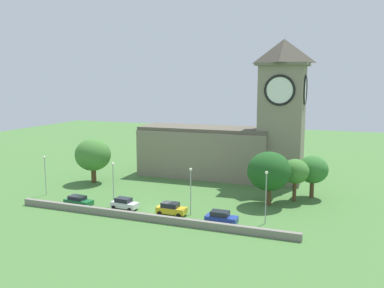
{
  "coord_description": "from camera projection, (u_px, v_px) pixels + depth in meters",
  "views": [
    {
      "loc": [
        25.74,
        -54.83,
        19.33
      ],
      "look_at": [
        1.29,
        9.05,
        8.85
      ],
      "focal_mm": 38.54,
      "sensor_mm": 36.0,
      "label": 1
    }
  ],
  "objects": [
    {
      "name": "ground_plane",
      "position": [
        197.0,
        186.0,
        76.48
      ],
      "size": [
        200.0,
        200.0,
        0.0
      ],
      "primitive_type": "plane",
      "color": "#477538"
    },
    {
      "name": "church",
      "position": [
        235.0,
        135.0,
        81.68
      ],
      "size": [
        33.26,
        10.25,
        27.04
      ],
      "color": "gray",
      "rests_on": "ground"
    },
    {
      "name": "quay_barrier",
      "position": [
        146.0,
        217.0,
        57.49
      ],
      "size": [
        42.44,
        0.7,
        1.0
      ],
      "primitive_type": "cube",
      "color": "gray",
      "rests_on": "ground"
    },
    {
      "name": "car_green",
      "position": [
        78.0,
        201.0,
        64.19
      ],
      "size": [
        4.76,
        2.43,
        1.64
      ],
      "color": "#1E6B38",
      "rests_on": "ground"
    },
    {
      "name": "car_white",
      "position": [
        124.0,
        204.0,
        62.61
      ],
      "size": [
        4.29,
        2.32,
        1.76
      ],
      "color": "silver",
      "rests_on": "ground"
    },
    {
      "name": "car_yellow",
      "position": [
        171.0,
        209.0,
        59.87
      ],
      "size": [
        4.37,
        2.2,
        1.87
      ],
      "color": "gold",
      "rests_on": "ground"
    },
    {
      "name": "car_blue",
      "position": [
        221.0,
        218.0,
        55.92
      ],
      "size": [
        4.37,
        2.17,
        1.87
      ],
      "color": "#233D9E",
      "rests_on": "ground"
    },
    {
      "name": "streetlamp_west_end",
      "position": [
        45.0,
        169.0,
        69.79
      ],
      "size": [
        0.44,
        0.44,
        6.84
      ],
      "color": "#9EA0A5",
      "rests_on": "ground"
    },
    {
      "name": "streetlamp_west_mid",
      "position": [
        113.0,
        177.0,
        63.68
      ],
      "size": [
        0.44,
        0.44,
        6.93
      ],
      "color": "#9EA0A5",
      "rests_on": "ground"
    },
    {
      "name": "streetlamp_central",
      "position": [
        191.0,
        184.0,
        59.4
      ],
      "size": [
        0.44,
        0.44,
        7.0
      ],
      "color": "#9EA0A5",
      "rests_on": "ground"
    },
    {
      "name": "streetlamp_east_mid",
      "position": [
        266.0,
        189.0,
        55.63
      ],
      "size": [
        0.44,
        0.44,
        7.38
      ],
      "color": "#9EA0A5",
      "rests_on": "ground"
    },
    {
      "name": "tree_by_tower",
      "position": [
        93.0,
        155.0,
        78.47
      ],
      "size": [
        6.77,
        6.77,
        8.48
      ],
      "color": "brown",
      "rests_on": "ground"
    },
    {
      "name": "tree_riverside_west",
      "position": [
        269.0,
        171.0,
        64.18
      ],
      "size": [
        6.78,
        6.78,
        8.49
      ],
      "color": "brown",
      "rests_on": "ground"
    },
    {
      "name": "tree_riverside_east",
      "position": [
        313.0,
        170.0,
        68.34
      ],
      "size": [
        5.08,
        5.08,
        7.09
      ],
      "color": "brown",
      "rests_on": "ground"
    },
    {
      "name": "tree_churchyard",
      "position": [
        295.0,
        172.0,
        66.25
      ],
      "size": [
        4.42,
        4.42,
        6.94
      ],
      "color": "brown",
      "rests_on": "ground"
    }
  ]
}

